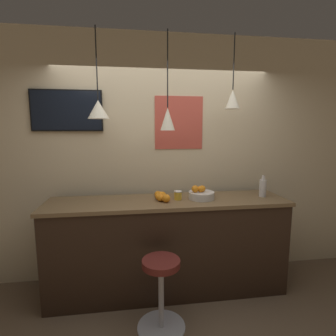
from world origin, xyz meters
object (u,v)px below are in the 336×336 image
Objects in this scene: mounted_tv at (67,111)px; spread_jar at (178,195)px; bar_stool at (161,286)px; fruit_bowl at (201,194)px; juice_bottle at (263,188)px.

spread_jar is at bearing -17.19° from mounted_tv.
spread_jar is 0.13× the size of mounted_tv.
spread_jar is at bearing 66.11° from bar_stool.
fruit_bowl is at bearing -14.32° from mounted_tv.
fruit_bowl is 0.72m from juice_bottle.
mounted_tv reaches higher than fruit_bowl.
mounted_tv is at bearing 170.36° from juice_bottle.
fruit_bowl is 2.93× the size of spread_jar.
juice_bottle reaches higher than bar_stool.
fruit_bowl is (0.51, 0.57, 0.69)m from bar_stool.
bar_stool is 0.93m from spread_jar.
mounted_tv is (-1.19, 0.37, 0.91)m from spread_jar.
juice_bottle is 0.31× the size of mounted_tv.
mounted_tv is at bearing 162.81° from spread_jar.
juice_bottle is (1.23, 0.57, 0.74)m from bar_stool.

